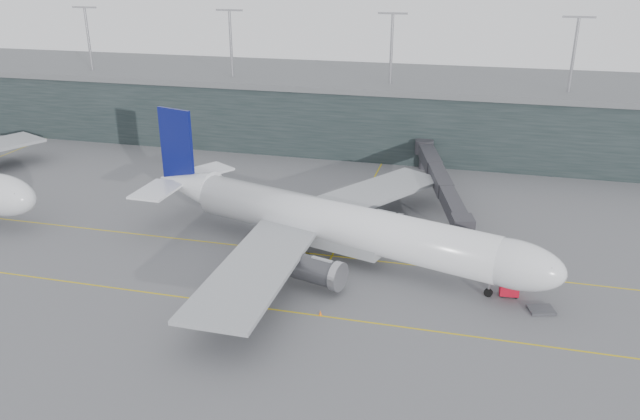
# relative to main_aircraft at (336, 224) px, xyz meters

# --- Properties ---
(ground) EXTENTS (320.00, 320.00, 0.00)m
(ground) POSITION_rel_main_aircraft_xyz_m (-5.51, 4.04, -5.02)
(ground) COLOR #58585D
(ground) RESTS_ON ground
(taxiline_a) EXTENTS (160.00, 0.25, 0.02)m
(taxiline_a) POSITION_rel_main_aircraft_xyz_m (-5.51, 0.04, -5.01)
(taxiline_a) COLOR gold
(taxiline_a) RESTS_ON ground
(taxiline_b) EXTENTS (160.00, 0.25, 0.02)m
(taxiline_b) POSITION_rel_main_aircraft_xyz_m (-5.51, -15.96, -5.01)
(taxiline_b) COLOR gold
(taxiline_b) RESTS_ON ground
(taxiline_lead_main) EXTENTS (0.25, 60.00, 0.02)m
(taxiline_lead_main) POSITION_rel_main_aircraft_xyz_m (-0.51, 24.04, -5.01)
(taxiline_lead_main) COLOR gold
(taxiline_lead_main) RESTS_ON ground
(terminal) EXTENTS (240.00, 36.00, 29.00)m
(terminal) POSITION_rel_main_aircraft_xyz_m (-5.51, 62.03, 2.60)
(terminal) COLOR black
(terminal) RESTS_ON ground
(main_aircraft) EXTENTS (62.58, 57.56, 17.89)m
(main_aircraft) POSITION_rel_main_aircraft_xyz_m (0.00, 0.00, 0.00)
(main_aircraft) COLOR silver
(main_aircraft) RESTS_ON ground
(jet_bridge) EXTENTS (11.66, 43.39, 5.93)m
(jet_bridge) POSITION_rel_main_aircraft_xyz_m (13.58, 26.14, -0.58)
(jet_bridge) COLOR #2C2C31
(jet_bridge) RESTS_ON ground
(gse_cart) EXTENTS (2.40, 1.62, 1.57)m
(gse_cart) POSITION_rel_main_aircraft_xyz_m (23.54, -5.53, -4.15)
(gse_cart) COLOR red
(gse_cart) RESTS_ON ground
(baggage_dolly) EXTENTS (3.50, 3.09, 0.30)m
(baggage_dolly) POSITION_rel_main_aircraft_xyz_m (27.24, -8.33, -4.84)
(baggage_dolly) COLOR #3C3C41
(baggage_dolly) RESTS_ON ground
(uld_a) EXTENTS (2.47, 2.20, 1.89)m
(uld_a) POSITION_rel_main_aircraft_xyz_m (-9.18, 14.52, -4.03)
(uld_a) COLOR #3A3B3F
(uld_a) RESTS_ON ground
(uld_b) EXTENTS (2.09, 1.68, 1.88)m
(uld_b) POSITION_rel_main_aircraft_xyz_m (-7.96, 14.83, -4.03)
(uld_b) COLOR #3A3B3F
(uld_b) RESTS_ON ground
(uld_c) EXTENTS (2.22, 1.90, 1.79)m
(uld_c) POSITION_rel_main_aircraft_xyz_m (-6.47, 14.83, -4.08)
(uld_c) COLOR #3A3B3F
(uld_c) RESTS_ON ground
(cone_nose) EXTENTS (0.50, 0.50, 0.80)m
(cone_nose) POSITION_rel_main_aircraft_xyz_m (27.97, -0.37, -4.62)
(cone_nose) COLOR orange
(cone_nose) RESTS_ON ground
(cone_wing_stbd) EXTENTS (0.40, 0.40, 0.64)m
(cone_wing_stbd) POSITION_rel_main_aircraft_xyz_m (1.83, -15.81, -4.70)
(cone_wing_stbd) COLOR orange
(cone_wing_stbd) RESTS_ON ground
(cone_wing_port) EXTENTS (0.38, 0.38, 0.61)m
(cone_wing_port) POSITION_rel_main_aircraft_xyz_m (2.96, 13.65, -4.72)
(cone_wing_port) COLOR #EF4C0D
(cone_wing_port) RESTS_ON ground
(cone_tail) EXTENTS (0.40, 0.40, 0.64)m
(cone_tail) POSITION_rel_main_aircraft_xyz_m (-13.06, -6.34, -4.70)
(cone_tail) COLOR orange
(cone_tail) RESTS_ON ground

